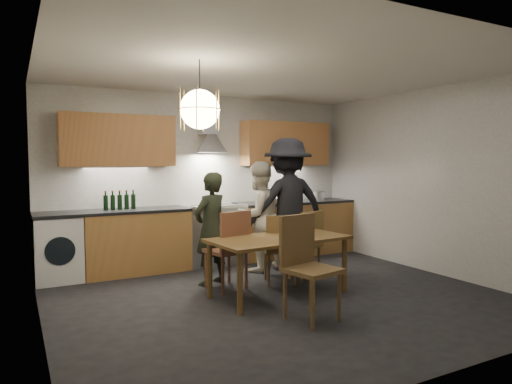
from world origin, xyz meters
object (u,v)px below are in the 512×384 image
mixing_bowl (278,200)px  stock_pot (318,196)px  person_mid (258,216)px  chair_front (305,259)px  person_left (211,228)px  chair_back_left (230,245)px  wine_bottles (120,200)px  dining_table (279,244)px  person_right (287,204)px

mixing_bowl → stock_pot: bearing=-1.5°
person_mid → stock_pot: person_mid is taller
chair_front → person_mid: 2.03m
person_left → mixing_bowl: size_ratio=5.30×
chair_back_left → wine_bottles: (-1.01, 1.48, 0.47)m
chair_back_left → stock_pot: bearing=-160.6°
person_mid → dining_table: bearing=63.4°
chair_front → wine_bottles: bearing=103.2°
person_left → wine_bottles: person_left is taller
chair_front → stock_pot: bearing=40.4°
chair_back_left → chair_front: 1.26m
chair_back_left → wine_bottles: bearing=-67.6°
chair_front → dining_table: bearing=66.5°
chair_front → stock_pot: 3.37m
mixing_bowl → person_mid: bearing=-136.4°
dining_table → person_left: 0.97m
chair_back_left → wine_bottles: wine_bottles is taller
dining_table → stock_pot: stock_pot is taller
chair_front → person_mid: bearing=63.4°
person_mid → mixing_bowl: person_mid is taller
person_left → wine_bottles: (-0.90, 1.12, 0.31)m
mixing_bowl → wine_bottles: (-2.52, 0.06, 0.10)m
wine_bottles → chair_back_left: bearing=-55.9°
person_mid → mixing_bowl: size_ratio=5.79×
dining_table → chair_front: size_ratio=1.63×
person_right → person_mid: bearing=-15.6°
person_right → mixing_bowl: (0.34, 0.85, -0.02)m
chair_back_left → stock_pot: (2.31, 1.40, 0.41)m
dining_table → person_left: (-0.53, 0.81, 0.11)m
dining_table → chair_back_left: bearing=128.2°
person_left → wine_bottles: size_ratio=3.26×
person_left → mixing_bowl: bearing=-170.6°
person_left → person_mid: bearing=177.9°
person_right → wine_bottles: person_right is taller
person_left → person_mid: 0.95m
person_right → chair_back_left: bearing=29.5°
person_left → stock_pot: (2.42, 1.04, 0.26)m
chair_front → wine_bottles: (-1.26, 2.72, 0.44)m
mixing_bowl → person_right: bearing=-112.1°
chair_back_left → person_right: (1.17, 0.57, 0.39)m
dining_table → person_mid: person_mid is taller
person_mid → stock_pot: 1.70m
stock_pot → person_right: bearing=-144.1°
chair_front → person_left: person_left is taller
person_right → wine_bottles: bearing=-19.2°
wine_bottles → person_mid: bearing=-23.4°
person_right → stock_pot: size_ratio=8.98×
wine_bottles → chair_front: bearing=-65.2°
chair_back_left → person_right: person_right is taller
dining_table → chair_front: 0.81m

